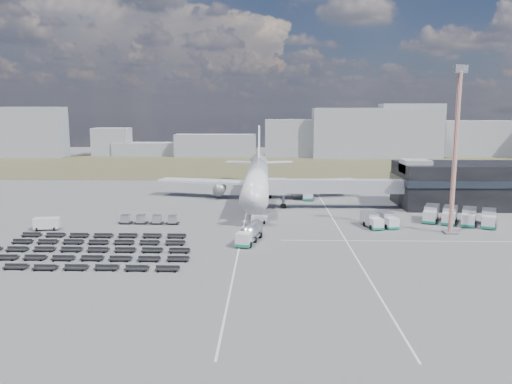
{
  "coord_description": "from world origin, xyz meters",
  "views": [
    {
      "loc": [
        2.53,
        -90.88,
        21.92
      ],
      "look_at": [
        0.01,
        18.69,
        4.0
      ],
      "focal_mm": 35.0,
      "sensor_mm": 36.0,
      "label": 1
    }
  ],
  "objects": [
    {
      "name": "catering_truck",
      "position": [
        12.79,
        31.93,
        1.41
      ],
      "size": [
        3.15,
        6.25,
        2.75
      ],
      "rotation": [
        0.0,
        0.0,
        -0.12
      ],
      "color": "silver",
      "rests_on": "ground"
    },
    {
      "name": "service_trucks_far",
      "position": [
        40.13,
        5.54,
        1.56
      ],
      "size": [
        14.74,
        11.8,
        2.88
      ],
      "rotation": [
        0.0,
        0.0,
        -0.42
      ],
      "color": "silver",
      "rests_on": "ground"
    },
    {
      "name": "service_trucks_near",
      "position": [
        23.86,
        2.39,
        1.38
      ],
      "size": [
        6.56,
        7.34,
        2.54
      ],
      "rotation": [
        0.0,
        0.0,
        0.23
      ],
      "color": "silver",
      "rests_on": "ground"
    },
    {
      "name": "ground",
      "position": [
        0.0,
        0.0,
        0.0
      ],
      "size": [
        420.0,
        420.0,
        0.0
      ],
      "primitive_type": "plane",
      "color": "#565659",
      "rests_on": "ground"
    },
    {
      "name": "jet_bridge",
      "position": [
        15.9,
        20.42,
        5.05
      ],
      "size": [
        30.3,
        3.8,
        7.05
      ],
      "color": "#939399",
      "rests_on": "ground"
    },
    {
      "name": "skyline",
      "position": [
        2.85,
        147.88,
        9.6
      ],
      "size": [
        293.66,
        25.19,
        25.11
      ],
      "color": "#9397A1",
      "rests_on": "ground"
    },
    {
      "name": "lane_markings",
      "position": [
        9.77,
        3.0,
        0.01
      ],
      "size": [
        47.12,
        110.0,
        0.01
      ],
      "color": "silver",
      "rests_on": "ground"
    },
    {
      "name": "uld_row",
      "position": [
        -20.55,
        3.74,
        0.98
      ],
      "size": [
        11.9,
        1.95,
        1.64
      ],
      "rotation": [
        0.0,
        0.0,
        -0.03
      ],
      "color": "black",
      "rests_on": "ground"
    },
    {
      "name": "terminal",
      "position": [
        47.77,
        23.96,
        5.25
      ],
      "size": [
        30.4,
        16.4,
        11.0
      ],
      "color": "black",
      "rests_on": "ground"
    },
    {
      "name": "fuel_tanker",
      "position": [
        -0.41,
        -9.24,
        1.51
      ],
      "size": [
        4.59,
        9.62,
        3.01
      ],
      "rotation": [
        0.0,
        0.0,
        -0.25
      ],
      "color": "silver",
      "rests_on": "ground"
    },
    {
      "name": "utility_van",
      "position": [
        -38.36,
        -1.59,
        1.17
      ],
      "size": [
        4.67,
        2.67,
        2.35
      ],
      "primitive_type": "cube",
      "rotation": [
        0.0,
        0.0,
        0.16
      ],
      "color": "silver",
      "rests_on": "ground"
    },
    {
      "name": "floodlight_mast",
      "position": [
        35.64,
        -2.31,
        14.87
      ],
      "size": [
        2.8,
        2.29,
        29.67
      ],
      "rotation": [
        0.0,
        0.0,
        0.4
      ],
      "color": "red",
      "rests_on": "ground"
    },
    {
      "name": "grass_strip",
      "position": [
        0.0,
        110.0,
        0.01
      ],
      "size": [
        420.0,
        90.0,
        0.01
      ],
      "primitive_type": "cube",
      "color": "#454429",
      "rests_on": "ground"
    },
    {
      "name": "airliner",
      "position": [
        0.0,
        32.38,
        5.29
      ],
      "size": [
        51.59,
        64.53,
        17.62
      ],
      "color": "silver",
      "rests_on": "ground"
    },
    {
      "name": "baggage_dollies",
      "position": [
        -26.17,
        -15.95,
        0.39
      ],
      "size": [
        34.32,
        19.81,
        0.77
      ],
      "rotation": [
        0.0,
        0.0,
        -0.01
      ],
      "color": "black",
      "rests_on": "ground"
    },
    {
      "name": "pushback_tug",
      "position": [
        0.94,
        5.32,
        0.71
      ],
      "size": [
        3.28,
        2.03,
        1.43
      ],
      "primitive_type": "cube",
      "rotation": [
        0.0,
        0.0,
        -0.09
      ],
      "color": "silver",
      "rests_on": "ground"
    }
  ]
}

